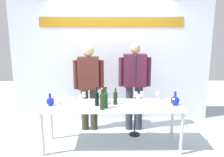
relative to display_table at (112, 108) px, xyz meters
The scene contains 26 objects.
ground_plane 0.68m from the display_table, ahead, with size 10.00×10.00×0.00m, color #AABAC0.
back_wall 1.51m from the display_table, 90.00° to the left, with size 4.19×0.11×3.00m.
display_table is the anchor object (origin of this frame).
decanter_blue_left 1.01m from the display_table, behind, with size 0.13×0.13×0.20m.
decanter_blue_right 1.03m from the display_table, ahead, with size 0.14×0.14×0.23m.
presenter_left 0.86m from the display_table, 122.50° to the left, with size 0.58×0.22×1.67m.
presenter_right 0.86m from the display_table, 57.50° to the left, with size 0.62×0.22×1.69m.
wine_bottle_0 0.23m from the display_table, 163.30° to the left, with size 0.07×0.07×0.30m.
wine_bottle_1 0.19m from the display_table, 14.80° to the left, with size 0.07×0.07×0.29m.
wine_bottle_2 0.31m from the display_table, 168.61° to the right, with size 0.07×0.07×0.31m.
wine_bottle_3 0.27m from the display_table, 124.12° to the right, with size 0.06×0.06×0.34m.
wine_bottle_4 0.27m from the display_table, 137.17° to the left, with size 0.08×0.08×0.30m.
wine_bottle_5 0.34m from the display_table, 124.91° to the right, with size 0.07×0.07×0.34m.
wine_glass_left_0 0.55m from the display_table, 156.84° to the left, with size 0.06×0.06×0.16m.
wine_glass_left_1 0.76m from the display_table, behind, with size 0.06×0.06×0.15m.
wine_glass_left_2 0.54m from the display_table, behind, with size 0.07×0.07×0.14m.
wine_glass_left_3 0.85m from the display_table, 163.31° to the right, with size 0.07×0.07×0.15m.
wine_glass_left_4 0.65m from the display_table, behind, with size 0.06×0.06×0.15m.
wine_glass_left_5 0.86m from the display_table, 161.72° to the left, with size 0.06×0.06×0.16m.
wine_glass_right_0 0.85m from the display_table, 18.49° to the left, with size 0.06×0.06×0.14m.
wine_glass_right_1 0.58m from the display_table, 21.16° to the left, with size 0.06×0.06×0.16m.
wine_glass_right_2 0.47m from the display_table, ahead, with size 0.07×0.07×0.15m.
wine_glass_right_3 0.65m from the display_table, 19.10° to the right, with size 0.06×0.06×0.15m.
wine_glass_right_4 0.51m from the display_table, 31.79° to the left, with size 0.06×0.06×0.14m.
wine_glass_right_5 0.51m from the display_table, 19.14° to the right, with size 0.07×0.07×0.14m.
microphone_stand 0.62m from the display_table, 44.22° to the left, with size 0.20×0.20×1.52m.
Camera 1 is at (-0.04, -3.55, 1.94)m, focal length 36.57 mm.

